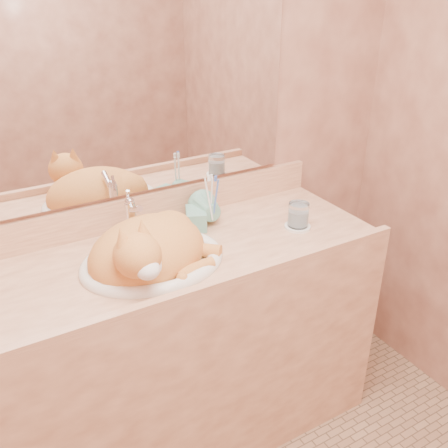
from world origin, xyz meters
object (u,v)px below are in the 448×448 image
toothbrush_cup (213,215)px  cat (148,249)px  water_glass (298,215)px  soap_dispenser (197,214)px  sink_basin (151,243)px  vanity_counter (165,355)px

toothbrush_cup → cat: bearing=-155.8°
cat → water_glass: bearing=-17.2°
soap_dispenser → water_glass: (0.35, -0.14, -0.03)m
sink_basin → toothbrush_cup: sink_basin is taller
cat → soap_dispenser: bearing=12.2°
soap_dispenser → water_glass: bearing=0.7°
vanity_counter → toothbrush_cup: toothbrush_cup is taller
vanity_counter → cat: size_ratio=3.84×
vanity_counter → water_glass: size_ratio=17.72×
water_glass → vanity_counter: bearing=173.9°
cat → water_glass: size_ratio=4.62×
sink_basin → soap_dispenser: 0.25m
sink_basin → cat: bearing=-123.6°
sink_basin → soap_dispenser: soap_dispenser is taller
toothbrush_cup → sink_basin: bearing=-157.4°
sink_basin → water_glass: size_ratio=5.24×
sink_basin → toothbrush_cup: 0.32m
sink_basin → soap_dispenser: (0.22, 0.11, 0.01)m
vanity_counter → sink_basin: 0.50m
toothbrush_cup → water_glass: 0.32m
sink_basin → cat: (-0.02, -0.02, -0.01)m
vanity_counter → toothbrush_cup: 0.56m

